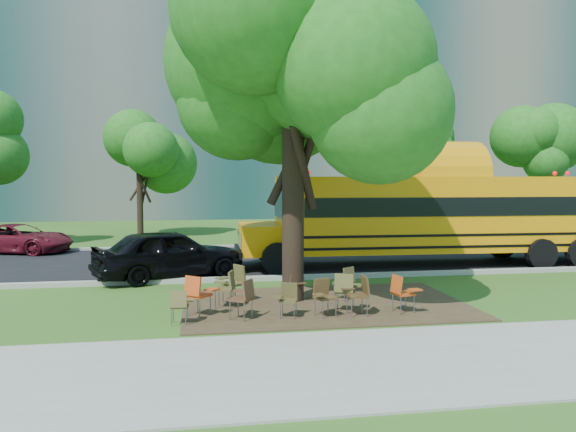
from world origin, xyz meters
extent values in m
plane|color=#274C17|center=(0.00, 0.00, 0.00)|extent=(160.00, 160.00, 0.00)
cube|color=gray|center=(0.00, -5.00, 0.02)|extent=(60.00, 4.00, 0.04)
cube|color=#382819|center=(1.00, -0.50, 0.01)|extent=(7.00, 4.50, 0.03)
cube|color=black|center=(0.00, 7.00, 0.02)|extent=(80.00, 8.00, 0.04)
cube|color=gray|center=(0.00, 3.00, 0.07)|extent=(80.00, 0.25, 0.14)
cube|color=gray|center=(0.00, 11.10, 0.07)|extent=(80.00, 0.25, 0.14)
cube|color=#61615C|center=(-8.00, 36.00, 11.00)|extent=(38.00, 16.00, 22.00)
cube|color=#6D685B|center=(24.00, 38.00, 12.50)|extent=(30.00, 16.00, 25.00)
cylinder|color=black|center=(-5.00, 16.00, 1.75)|extent=(0.32, 0.32, 3.50)
sphere|color=#1D5B14|center=(-5.00, 16.00, 4.22)|extent=(4.80, 4.80, 4.80)
cylinder|color=black|center=(8.00, 14.00, 2.10)|extent=(0.38, 0.38, 4.20)
sphere|color=#1D5B14|center=(8.00, 14.00, 5.04)|extent=(5.60, 5.60, 5.60)
cylinder|color=black|center=(16.00, 13.00, 1.80)|extent=(0.34, 0.34, 3.60)
sphere|color=#1D5B14|center=(16.00, 13.00, 4.35)|extent=(5.00, 5.00, 5.00)
cylinder|color=black|center=(0.29, 0.05, 2.27)|extent=(0.56, 0.56, 4.55)
sphere|color=#1D5B14|center=(0.29, 0.05, 5.63)|extent=(7.20, 7.20, 7.20)
cube|color=orange|center=(6.58, 4.98, 1.89)|extent=(11.81, 2.99, 2.62)
cube|color=black|center=(6.90, 4.97, 2.19)|extent=(11.17, 3.01, 0.64)
cube|color=orange|center=(0.04, 5.15, 1.07)|extent=(1.45, 2.39, 1.01)
cube|color=black|center=(6.58, 4.98, 1.23)|extent=(11.83, 3.02, 0.09)
cube|color=black|center=(6.58, 4.98, 0.83)|extent=(11.83, 3.02, 0.09)
cylinder|color=black|center=(0.46, 3.81, 0.53)|extent=(1.08, 0.35, 1.07)
cylinder|color=black|center=(0.54, 6.47, 0.53)|extent=(1.08, 0.35, 1.07)
cylinder|color=black|center=(9.64, 3.56, 0.53)|extent=(1.08, 0.35, 1.07)
cylinder|color=black|center=(9.71, 6.23, 0.53)|extent=(1.08, 0.35, 1.07)
cylinder|color=black|center=(11.21, 6.18, 0.53)|extent=(1.08, 0.35, 1.07)
cube|color=brown|center=(-2.53, -1.85, 0.40)|extent=(0.41, 0.39, 0.04)
cube|color=brown|center=(-2.54, -2.01, 0.60)|extent=(0.36, 0.12, 0.36)
cube|color=brown|center=(-2.30, -1.75, 0.51)|extent=(0.22, 0.27, 0.03)
cylinder|color=slate|center=(-2.66, -1.68, 0.20)|extent=(0.02, 0.02, 0.40)
cylinder|color=slate|center=(-2.39, -2.02, 0.20)|extent=(0.02, 0.02, 0.40)
cube|color=#C13F14|center=(-2.11, -1.20, 0.50)|extent=(0.64, 0.64, 0.06)
cube|color=#C13F14|center=(-2.24, -1.35, 0.74)|extent=(0.40, 0.37, 0.44)
cube|color=#C13F14|center=(-1.81, -1.26, 0.63)|extent=(0.39, 0.39, 0.03)
cylinder|color=slate|center=(-2.13, -0.94, 0.25)|extent=(0.03, 0.03, 0.50)
cylinder|color=slate|center=(-2.09, -1.47, 0.25)|extent=(0.03, 0.03, 0.50)
cube|color=#50301C|center=(-1.18, -1.68, 0.48)|extent=(0.60, 0.61, 0.05)
cube|color=#50301C|center=(-1.03, -1.79, 0.71)|extent=(0.32, 0.41, 0.43)
cube|color=#50301C|center=(-1.16, -1.39, 0.60)|extent=(0.38, 0.36, 0.03)
cylinder|color=slate|center=(-1.43, -1.73, 0.24)|extent=(0.03, 0.03, 0.48)
cylinder|color=slate|center=(-0.93, -1.64, 0.24)|extent=(0.03, 0.03, 0.48)
cube|color=#463E1E|center=(-0.12, -1.72, 0.41)|extent=(0.48, 0.47, 0.05)
cube|color=#463E1E|center=(-0.07, -1.56, 0.61)|extent=(0.37, 0.19, 0.37)
cube|color=#463E1E|center=(-0.37, -1.77, 0.52)|extent=(0.27, 0.30, 0.03)
cylinder|color=slate|center=(-0.02, -1.91, 0.21)|extent=(0.02, 0.02, 0.41)
cylinder|color=slate|center=(-0.22, -1.52, 0.21)|extent=(0.02, 0.02, 0.41)
cube|color=#4D4921|center=(1.29, -1.34, 0.49)|extent=(0.59, 0.57, 0.05)
cube|color=#4D4921|center=(1.22, -1.52, 0.73)|extent=(0.45, 0.25, 0.44)
cube|color=#4D4921|center=(1.59, -1.29, 0.62)|extent=(0.33, 0.37, 0.03)
cylinder|color=slate|center=(1.18, -1.10, 0.25)|extent=(0.03, 0.03, 0.49)
cylinder|color=slate|center=(1.40, -1.58, 0.25)|extent=(0.03, 0.03, 0.49)
cube|color=#4D371B|center=(0.73, -1.75, 0.45)|extent=(0.53, 0.52, 0.05)
cube|color=#4D371B|center=(0.67, -1.58, 0.68)|extent=(0.41, 0.22, 0.41)
cube|color=#4D371B|center=(0.54, -1.96, 0.57)|extent=(0.30, 0.34, 0.03)
cylinder|color=slate|center=(0.94, -1.86, 0.23)|extent=(0.02, 0.02, 0.45)
cylinder|color=slate|center=(0.51, -1.64, 0.23)|extent=(0.02, 0.02, 0.45)
cube|color=#432F18|center=(1.46, -1.78, 0.48)|extent=(0.44, 0.46, 0.05)
cube|color=#432F18|center=(1.65, -1.78, 0.72)|extent=(0.11, 0.43, 0.43)
cube|color=#432F18|center=(1.30, -1.53, 0.61)|extent=(0.31, 0.24, 0.03)
cylinder|color=slate|center=(1.28, -1.97, 0.24)|extent=(0.03, 0.03, 0.48)
cylinder|color=slate|center=(1.64, -1.60, 0.24)|extent=(0.03, 0.03, 0.48)
cube|color=#B84613|center=(2.62, -1.66, 0.47)|extent=(0.49, 0.51, 0.05)
cube|color=#B84613|center=(2.43, -1.70, 0.70)|extent=(0.18, 0.43, 0.42)
cube|color=#B84613|center=(2.81, -1.88, 0.59)|extent=(0.33, 0.28, 0.03)
cylinder|color=slate|center=(2.76, -1.46, 0.23)|extent=(0.03, 0.03, 0.47)
cylinder|color=slate|center=(2.48, -1.87, 0.23)|extent=(0.03, 0.03, 0.47)
cube|color=brown|center=(-1.50, -0.50, 0.48)|extent=(0.53, 0.54, 0.05)
cube|color=brown|center=(-1.31, -0.55, 0.71)|extent=(0.21, 0.43, 0.42)
cube|color=brown|center=(-1.57, -0.21, 0.60)|extent=(0.35, 0.31, 0.03)
cylinder|color=slate|center=(-1.72, -0.62, 0.24)|extent=(0.03, 0.03, 0.48)
cylinder|color=slate|center=(-1.27, -0.37, 0.24)|extent=(0.03, 0.03, 0.48)
cube|color=#4B4520|center=(-1.24, 0.00, 0.50)|extent=(0.62, 0.63, 0.06)
cube|color=#4B4520|center=(-1.07, 0.10, 0.74)|extent=(0.32, 0.44, 0.45)
cube|color=#4B4520|center=(-1.51, 0.15, 0.63)|extent=(0.39, 0.37, 0.03)
cylinder|color=slate|center=(-1.31, -0.26, 0.25)|extent=(0.03, 0.03, 0.50)
cylinder|color=slate|center=(-1.18, 0.25, 0.25)|extent=(0.03, 0.03, 0.50)
cube|color=#412C17|center=(0.30, -0.01, 0.40)|extent=(0.43, 0.44, 0.04)
cube|color=#412C17|center=(0.15, -0.05, 0.59)|extent=(0.16, 0.36, 0.35)
cube|color=#412C17|center=(0.47, -0.19, 0.50)|extent=(0.29, 0.25, 0.03)
cylinder|color=slate|center=(0.41, 0.17, 0.20)|extent=(0.02, 0.02, 0.40)
cylinder|color=slate|center=(0.19, -0.19, 0.20)|extent=(0.02, 0.02, 0.40)
cube|color=#4B3F20|center=(1.59, -0.12, 0.46)|extent=(0.59, 0.58, 0.05)
cube|color=#4B3F20|center=(1.70, -0.27, 0.68)|extent=(0.39, 0.32, 0.41)
cube|color=#4B3F20|center=(1.70, 0.14, 0.58)|extent=(0.35, 0.36, 0.03)
cylinder|color=slate|center=(1.34, -0.09, 0.23)|extent=(0.02, 0.02, 0.46)
cylinder|color=slate|center=(1.83, -0.16, 0.23)|extent=(0.02, 0.02, 0.46)
imported|color=black|center=(-2.99, 3.84, 0.79)|extent=(5.00, 3.57, 1.58)
imported|color=#570E1B|center=(-9.47, 10.80, 0.62)|extent=(4.84, 3.29, 1.23)
camera|label=1|loc=(-2.17, -14.00, 3.19)|focal=35.00mm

